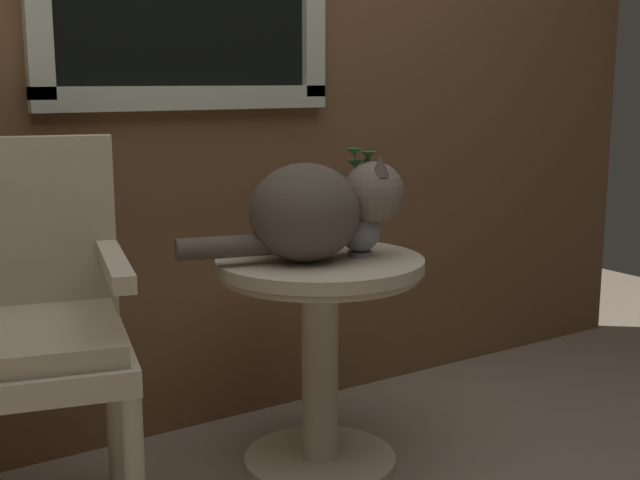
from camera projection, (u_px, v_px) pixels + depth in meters
The scene contains 5 objects.
back_wall at pixel (170, 3), 2.45m from camera, with size 4.00×0.07×2.60m.
wicker_side_table at pixel (320, 324), 2.34m from camera, with size 0.57×0.57×0.61m.
wicker_chair at pixel (8, 317), 1.96m from camera, with size 0.64×0.62×0.95m.
cat at pixel (316, 209), 2.25m from camera, with size 0.62×0.33×0.28m.
pewter_vase_with_ivy at pixel (360, 223), 2.32m from camera, with size 0.11×0.11×0.30m.
Camera 1 is at (-1.03, -1.65, 1.09)m, focal length 47.29 mm.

